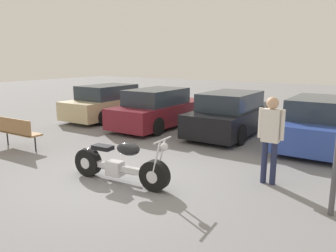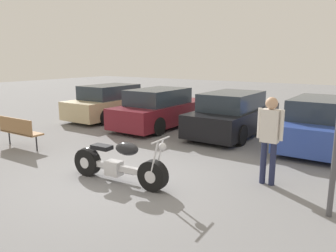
{
  "view_description": "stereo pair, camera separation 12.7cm",
  "coord_description": "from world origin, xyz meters",
  "px_view_note": "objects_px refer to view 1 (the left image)",
  "views": [
    {
      "loc": [
        4.49,
        -4.9,
        2.53
      ],
      "look_at": [
        0.04,
        1.87,
        0.85
      ],
      "focal_mm": 35.0,
      "sensor_mm": 36.0,
      "label": 1
    },
    {
      "loc": [
        4.59,
        -4.83,
        2.53
      ],
      "look_at": [
        0.04,
        1.87,
        0.85
      ],
      "focal_mm": 35.0,
      "sensor_mm": 36.0,
      "label": 2
    }
  ],
  "objects_px": {
    "parked_car_maroon": "(160,109)",
    "parked_car_blue": "(320,123)",
    "motorcycle": "(118,164)",
    "parked_car_champagne": "(111,103)",
    "parked_car_black": "(232,114)",
    "person_standing": "(271,133)",
    "park_bench": "(17,130)"
  },
  "relations": [
    {
      "from": "parked_car_champagne",
      "to": "parked_car_black",
      "type": "xyz_separation_m",
      "value": [
        5.49,
        0.08,
        0.0
      ]
    },
    {
      "from": "parked_car_champagne",
      "to": "person_standing",
      "type": "relative_size",
      "value": 2.48
    },
    {
      "from": "parked_car_champagne",
      "to": "parked_car_maroon",
      "type": "bearing_deg",
      "value": -6.16
    },
    {
      "from": "parked_car_black",
      "to": "parked_car_blue",
      "type": "xyz_separation_m",
      "value": [
        2.75,
        -0.03,
        0.0
      ]
    },
    {
      "from": "park_bench",
      "to": "parked_car_champagne",
      "type": "bearing_deg",
      "value": 102.86
    },
    {
      "from": "motorcycle",
      "to": "parked_car_champagne",
      "type": "height_order",
      "value": "parked_car_champagne"
    },
    {
      "from": "parked_car_champagne",
      "to": "person_standing",
      "type": "height_order",
      "value": "person_standing"
    },
    {
      "from": "parked_car_black",
      "to": "park_bench",
      "type": "height_order",
      "value": "parked_car_black"
    },
    {
      "from": "parked_car_blue",
      "to": "parked_car_maroon",
      "type": "bearing_deg",
      "value": -176.4
    },
    {
      "from": "parked_car_maroon",
      "to": "parked_car_blue",
      "type": "relative_size",
      "value": 1.0
    },
    {
      "from": "parked_car_blue",
      "to": "person_standing",
      "type": "bearing_deg",
      "value": -95.07
    },
    {
      "from": "parked_car_maroon",
      "to": "parked_car_black",
      "type": "xyz_separation_m",
      "value": [
        2.75,
        0.37,
        0.0
      ]
    },
    {
      "from": "parked_car_black",
      "to": "person_standing",
      "type": "xyz_separation_m",
      "value": [
        2.4,
        -3.9,
        0.41
      ]
    },
    {
      "from": "motorcycle",
      "to": "person_standing",
      "type": "height_order",
      "value": "person_standing"
    },
    {
      "from": "park_bench",
      "to": "person_standing",
      "type": "relative_size",
      "value": 0.85
    },
    {
      "from": "parked_car_black",
      "to": "park_bench",
      "type": "relative_size",
      "value": 2.93
    },
    {
      "from": "parked_car_black",
      "to": "parked_car_blue",
      "type": "bearing_deg",
      "value": -0.58
    },
    {
      "from": "parked_car_maroon",
      "to": "parked_car_blue",
      "type": "distance_m",
      "value": 5.5
    },
    {
      "from": "motorcycle",
      "to": "parked_car_black",
      "type": "height_order",
      "value": "parked_car_black"
    },
    {
      "from": "motorcycle",
      "to": "park_bench",
      "type": "bearing_deg",
      "value": 174.7
    },
    {
      "from": "parked_car_maroon",
      "to": "parked_car_black",
      "type": "height_order",
      "value": "same"
    },
    {
      "from": "parked_car_maroon",
      "to": "person_standing",
      "type": "bearing_deg",
      "value": -34.4
    },
    {
      "from": "parked_car_blue",
      "to": "motorcycle",
      "type": "bearing_deg",
      "value": -118.2
    },
    {
      "from": "parked_car_champagne",
      "to": "park_bench",
      "type": "distance_m",
      "value": 5.21
    },
    {
      "from": "parked_car_champagne",
      "to": "person_standing",
      "type": "xyz_separation_m",
      "value": [
        7.9,
        -3.82,
        0.41
      ]
    },
    {
      "from": "person_standing",
      "to": "parked_car_maroon",
      "type": "bearing_deg",
      "value": 145.6
    },
    {
      "from": "motorcycle",
      "to": "park_bench",
      "type": "height_order",
      "value": "motorcycle"
    },
    {
      "from": "motorcycle",
      "to": "parked_car_black",
      "type": "bearing_deg",
      "value": 87.87
    },
    {
      "from": "motorcycle",
      "to": "person_standing",
      "type": "distance_m",
      "value": 3.15
    },
    {
      "from": "parked_car_champagne",
      "to": "person_standing",
      "type": "bearing_deg",
      "value": -25.83
    },
    {
      "from": "parked_car_blue",
      "to": "person_standing",
      "type": "height_order",
      "value": "person_standing"
    },
    {
      "from": "person_standing",
      "to": "parked_car_black",
      "type": "bearing_deg",
      "value": 121.65
    }
  ]
}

